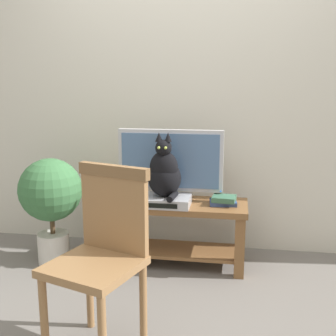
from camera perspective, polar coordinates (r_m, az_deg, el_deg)
ground_plane at (r=2.82m, az=-0.22°, el=-17.25°), size 12.00×12.00×0.00m
back_wall at (r=3.48m, az=2.61°, el=12.24°), size 7.00×0.12×2.80m
tv_stand at (r=3.21m, az=0.15°, el=-7.20°), size 1.15×0.41×0.48m
tv at (r=3.15m, az=0.32°, el=0.59°), size 0.78×0.20×0.53m
media_box at (r=3.08m, az=-0.46°, el=-4.36°), size 0.37×0.27×0.07m
cat at (r=3.02m, az=-0.49°, el=-0.63°), size 0.24×0.28×0.46m
wooden_chair at (r=2.20m, az=-8.67°, el=-10.24°), size 0.52×0.52×0.95m
book_stack at (r=3.11m, az=7.43°, el=-4.32°), size 0.20×0.17×0.07m
potted_plant at (r=3.28m, az=-15.38°, el=-3.73°), size 0.47×0.47×0.81m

